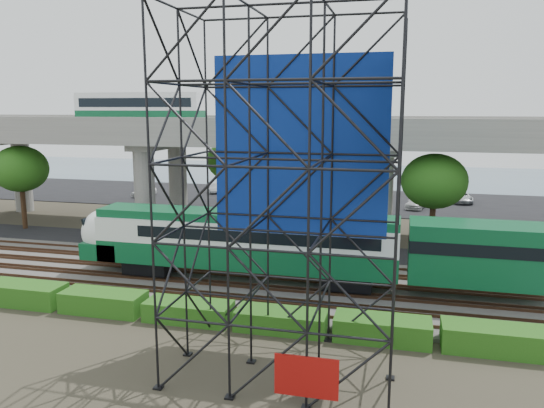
# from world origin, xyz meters

# --- Properties ---
(ground) EXTENTS (140.00, 140.00, 0.00)m
(ground) POSITION_xyz_m (0.00, 0.00, 0.00)
(ground) COLOR #474233
(ground) RESTS_ON ground
(ballast_bed) EXTENTS (90.00, 12.00, 0.20)m
(ballast_bed) POSITION_xyz_m (0.00, 2.00, 0.10)
(ballast_bed) COLOR slate
(ballast_bed) RESTS_ON ground
(service_road) EXTENTS (90.00, 5.00, 0.08)m
(service_road) POSITION_xyz_m (0.00, 10.50, 0.04)
(service_road) COLOR black
(service_road) RESTS_ON ground
(parking_lot) EXTENTS (90.00, 18.00, 0.08)m
(parking_lot) POSITION_xyz_m (0.00, 34.00, 0.04)
(parking_lot) COLOR black
(parking_lot) RESTS_ON ground
(harbor_water) EXTENTS (140.00, 40.00, 0.03)m
(harbor_water) POSITION_xyz_m (0.00, 56.00, 0.01)
(harbor_water) COLOR #455F71
(harbor_water) RESTS_ON ground
(rail_tracks) EXTENTS (90.00, 9.52, 0.16)m
(rail_tracks) POSITION_xyz_m (0.00, 2.00, 0.28)
(rail_tracks) COLOR #472D1E
(rail_tracks) RESTS_ON ballast_bed
(commuter_train) EXTENTS (29.30, 3.06, 4.30)m
(commuter_train) POSITION_xyz_m (4.28, 2.00, 2.88)
(commuter_train) COLOR black
(commuter_train) RESTS_ON rail_tracks
(overpass) EXTENTS (80.00, 12.00, 12.40)m
(overpass) POSITION_xyz_m (-0.87, 16.00, 8.21)
(overpass) COLOR #9E9B93
(overpass) RESTS_ON ground
(scaffold_tower) EXTENTS (9.36, 6.36, 15.00)m
(scaffold_tower) POSITION_xyz_m (7.01, -7.98, 7.47)
(scaffold_tower) COLOR black
(scaffold_tower) RESTS_ON ground
(hedge_strip) EXTENTS (34.60, 1.80, 1.20)m
(hedge_strip) POSITION_xyz_m (1.01, -4.30, 0.56)
(hedge_strip) COLOR #215513
(hedge_strip) RESTS_ON ground
(trees) EXTENTS (40.94, 16.94, 7.69)m
(trees) POSITION_xyz_m (-4.67, 16.17, 5.57)
(trees) COLOR #382314
(trees) RESTS_ON ground
(suv) EXTENTS (4.80, 2.88, 1.25)m
(suv) POSITION_xyz_m (-10.87, 9.75, 0.70)
(suv) COLOR black
(suv) RESTS_ON service_road
(parked_cars) EXTENTS (40.65, 9.81, 1.30)m
(parked_cars) POSITION_xyz_m (1.71, 33.59, 0.69)
(parked_cars) COLOR white
(parked_cars) RESTS_ON parking_lot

